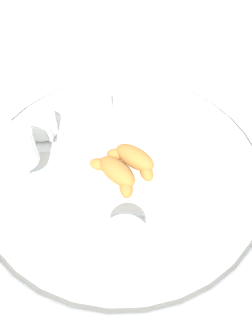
% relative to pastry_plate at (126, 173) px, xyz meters
% --- Properties ---
extents(ground_plane, '(2.20, 2.20, 0.00)m').
position_rel_pastry_plate_xyz_m(ground_plane, '(0.03, 0.00, -0.01)').
color(ground_plane, silver).
extents(table_chrome_rim, '(0.70, 0.70, 0.02)m').
position_rel_pastry_plate_xyz_m(table_chrome_rim, '(0.03, 0.00, -0.00)').
color(table_chrome_rim, silver).
rests_on(table_chrome_rim, ground_plane).
extents(pastry_plate, '(0.23, 0.23, 0.02)m').
position_rel_pastry_plate_xyz_m(pastry_plate, '(0.00, 0.00, 0.00)').
color(pastry_plate, white).
rests_on(pastry_plate, ground_plane).
extents(croissant_large, '(0.12, 0.11, 0.04)m').
position_rel_pastry_plate_xyz_m(croissant_large, '(0.01, -0.02, 0.03)').
color(croissant_large, '#BC7A38').
rests_on(croissant_large, pastry_plate).
extents(croissant_small, '(0.12, 0.10, 0.04)m').
position_rel_pastry_plate_xyz_m(croissant_small, '(-0.01, 0.03, 0.03)').
color(croissant_small, '#BC7A38').
rests_on(croissant_small, pastry_plate).
extents(coffee_cup_near, '(0.14, 0.14, 0.06)m').
position_rel_pastry_plate_xyz_m(coffee_cup_near, '(0.19, 0.16, 0.01)').
color(coffee_cup_near, white).
rests_on(coffee_cup_near, ground_plane).
extents(coffee_cup_far, '(0.14, 0.14, 0.06)m').
position_rel_pastry_plate_xyz_m(coffee_cup_far, '(0.23, -0.00, 0.01)').
color(coffee_cup_far, white).
rests_on(coffee_cup_far, ground_plane).
extents(juice_glass_left, '(0.08, 0.08, 0.14)m').
position_rel_pastry_plate_xyz_m(juice_glass_left, '(-0.20, 0.07, 0.08)').
color(juice_glass_left, white).
rests_on(juice_glass_left, ground_plane).
extents(juice_glass_right, '(0.08, 0.08, 0.14)m').
position_rel_pastry_plate_xyz_m(juice_glass_right, '(0.07, 0.21, 0.08)').
color(juice_glass_right, white).
rests_on(juice_glass_right, ground_plane).
extents(sugar_packet, '(0.05, 0.04, 0.01)m').
position_rel_pastry_plate_xyz_m(sugar_packet, '(0.14, -0.15, -0.01)').
color(sugar_packet, white).
rests_on(sugar_packet, ground_plane).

